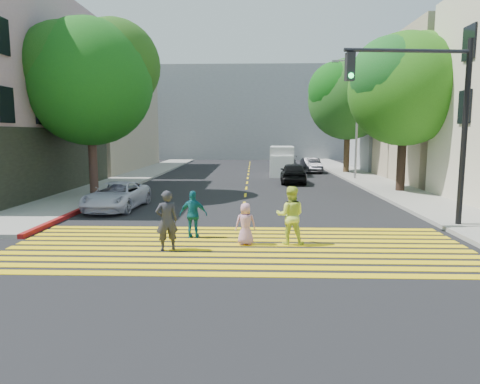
{
  "coord_description": "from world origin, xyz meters",
  "views": [
    {
      "loc": [
        0.45,
        -10.9,
        3.29
      ],
      "look_at": [
        0.0,
        3.0,
        1.4
      ],
      "focal_mm": 32.0,
      "sensor_mm": 36.0,
      "label": 1
    }
  ],
  "objects_px": {
    "dark_car_parked": "(311,165)",
    "tree_right_far": "(349,95)",
    "pedestrian_man": "(167,220)",
    "pedestrian_woman": "(290,215)",
    "pedestrian_extra": "(193,214)",
    "dark_car_near": "(293,173)",
    "tree_left": "(91,76)",
    "traffic_signal": "(432,108)",
    "white_sedan": "(117,196)",
    "silver_car": "(284,161)",
    "white_van": "(282,162)",
    "tree_right_near": "(406,83)",
    "pedestrian_child": "(246,224)"
  },
  "relations": [
    {
      "from": "tree_left",
      "to": "traffic_signal",
      "type": "distance_m",
      "value": 16.25
    },
    {
      "from": "pedestrian_woman",
      "to": "traffic_signal",
      "type": "height_order",
      "value": "traffic_signal"
    },
    {
      "from": "pedestrian_man",
      "to": "pedestrian_woman",
      "type": "distance_m",
      "value": 3.64
    },
    {
      "from": "tree_right_near",
      "to": "pedestrian_child",
      "type": "bearing_deg",
      "value": -126.2
    },
    {
      "from": "dark_car_parked",
      "to": "traffic_signal",
      "type": "distance_m",
      "value": 22.3
    },
    {
      "from": "pedestrian_man",
      "to": "white_van",
      "type": "relative_size",
      "value": 0.35
    },
    {
      "from": "white_van",
      "to": "tree_left",
      "type": "bearing_deg",
      "value": -127.16
    },
    {
      "from": "tree_right_far",
      "to": "silver_car",
      "type": "xyz_separation_m",
      "value": [
        -4.87,
        5.95,
        -5.79
      ]
    },
    {
      "from": "dark_car_parked",
      "to": "pedestrian_man",
      "type": "bearing_deg",
      "value": -110.33
    },
    {
      "from": "white_van",
      "to": "dark_car_near",
      "type": "bearing_deg",
      "value": -82.34
    },
    {
      "from": "dark_car_parked",
      "to": "traffic_signal",
      "type": "relative_size",
      "value": 0.59
    },
    {
      "from": "tree_left",
      "to": "dark_car_parked",
      "type": "bearing_deg",
      "value": 47.86
    },
    {
      "from": "tree_left",
      "to": "dark_car_near",
      "type": "bearing_deg",
      "value": 30.6
    },
    {
      "from": "tree_right_near",
      "to": "pedestrian_extra",
      "type": "distance_m",
      "value": 15.77
    },
    {
      "from": "tree_right_far",
      "to": "white_van",
      "type": "bearing_deg",
      "value": -164.64
    },
    {
      "from": "tree_right_far",
      "to": "dark_car_parked",
      "type": "xyz_separation_m",
      "value": [
        -2.85,
        0.92,
        -5.83
      ]
    },
    {
      "from": "traffic_signal",
      "to": "white_van",
      "type": "bearing_deg",
      "value": 94.95
    },
    {
      "from": "pedestrian_woman",
      "to": "dark_car_parked",
      "type": "distance_m",
      "value": 24.58
    },
    {
      "from": "tree_right_near",
      "to": "traffic_signal",
      "type": "xyz_separation_m",
      "value": [
        -2.26,
        -9.25,
        -1.84
      ]
    },
    {
      "from": "tree_right_near",
      "to": "pedestrian_man",
      "type": "distance_m",
      "value": 17.14
    },
    {
      "from": "pedestrian_extra",
      "to": "pedestrian_man",
      "type": "bearing_deg",
      "value": 72.3
    },
    {
      "from": "pedestrian_woman",
      "to": "pedestrian_extra",
      "type": "distance_m",
      "value": 3.1
    },
    {
      "from": "tree_right_near",
      "to": "silver_car",
      "type": "height_order",
      "value": "tree_right_near"
    },
    {
      "from": "tree_right_far",
      "to": "pedestrian_extra",
      "type": "bearing_deg",
      "value": -113.21
    },
    {
      "from": "silver_car",
      "to": "traffic_signal",
      "type": "height_order",
      "value": "traffic_signal"
    },
    {
      "from": "pedestrian_woman",
      "to": "white_van",
      "type": "distance_m",
      "value": 21.87
    },
    {
      "from": "white_sedan",
      "to": "dark_car_parked",
      "type": "distance_m",
      "value": 21.47
    },
    {
      "from": "dark_car_parked",
      "to": "tree_right_near",
      "type": "bearing_deg",
      "value": -79.2
    },
    {
      "from": "tree_left",
      "to": "pedestrian_child",
      "type": "xyz_separation_m",
      "value": [
        8.11,
        -9.69,
        -5.62
      ]
    },
    {
      "from": "white_van",
      "to": "white_sedan",
      "type": "bearing_deg",
      "value": -113.59
    },
    {
      "from": "traffic_signal",
      "to": "white_sedan",
      "type": "bearing_deg",
      "value": 157.7
    },
    {
      "from": "pedestrian_extra",
      "to": "dark_car_parked",
      "type": "xyz_separation_m",
      "value": [
        6.86,
        23.56,
        -0.13
      ]
    },
    {
      "from": "tree_right_near",
      "to": "silver_car",
      "type": "xyz_separation_m",
      "value": [
        -5.36,
        17.77,
        -5.35
      ]
    },
    {
      "from": "dark_car_parked",
      "to": "tree_left",
      "type": "bearing_deg",
      "value": -136.02
    },
    {
      "from": "tree_right_near",
      "to": "pedestrian_extra",
      "type": "relative_size",
      "value": 5.9
    },
    {
      "from": "tree_right_near",
      "to": "tree_right_far",
      "type": "distance_m",
      "value": 11.84
    },
    {
      "from": "pedestrian_man",
      "to": "pedestrian_woman",
      "type": "height_order",
      "value": "pedestrian_woman"
    },
    {
      "from": "dark_car_parked",
      "to": "tree_right_far",
      "type": "bearing_deg",
      "value": -21.77
    },
    {
      "from": "pedestrian_child",
      "to": "pedestrian_extra",
      "type": "xyz_separation_m",
      "value": [
        -1.68,
        0.82,
        0.12
      ]
    },
    {
      "from": "tree_right_far",
      "to": "dark_car_near",
      "type": "relative_size",
      "value": 2.31
    },
    {
      "from": "pedestrian_man",
      "to": "white_van",
      "type": "bearing_deg",
      "value": -122.85
    },
    {
      "from": "pedestrian_man",
      "to": "pedestrian_woman",
      "type": "bearing_deg",
      "value": 171.44
    },
    {
      "from": "dark_car_near",
      "to": "traffic_signal",
      "type": "relative_size",
      "value": 0.64
    },
    {
      "from": "pedestrian_woman",
      "to": "dark_car_parked",
      "type": "height_order",
      "value": "pedestrian_woman"
    },
    {
      "from": "dark_car_parked",
      "to": "traffic_signal",
      "type": "bearing_deg",
      "value": -91.07
    },
    {
      "from": "white_sedan",
      "to": "white_van",
      "type": "relative_size",
      "value": 0.87
    },
    {
      "from": "white_sedan",
      "to": "pedestrian_woman",
      "type": "bearing_deg",
      "value": -35.92
    },
    {
      "from": "pedestrian_extra",
      "to": "dark_car_near",
      "type": "height_order",
      "value": "pedestrian_extra"
    },
    {
      "from": "pedestrian_child",
      "to": "traffic_signal",
      "type": "xyz_separation_m",
      "value": [
        6.26,
        2.39,
        3.54
      ]
    },
    {
      "from": "dark_car_near",
      "to": "white_van",
      "type": "distance_m",
      "value": 5.77
    }
  ]
}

